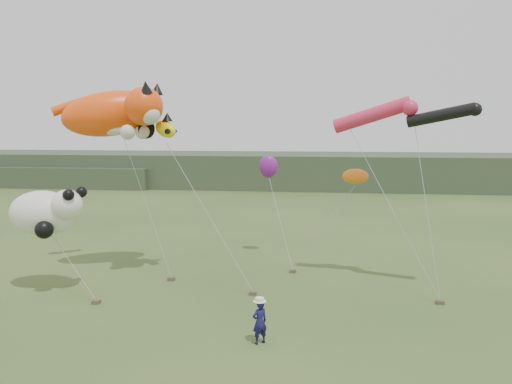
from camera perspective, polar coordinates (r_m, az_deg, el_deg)
ground at (r=18.45m, az=-0.43°, el=-15.91°), size 120.00×120.00×0.00m
headland at (r=61.94m, az=2.17°, el=2.47°), size 90.00×13.00×4.00m
festival_attendant at (r=17.43m, az=0.42°, el=-14.64°), size 0.66×0.62×1.52m
sandbag_anchors at (r=22.90m, az=-0.69°, el=-10.96°), size 14.53×5.77×0.16m
cat_kite at (r=25.48m, az=-15.43°, el=8.73°), size 6.44×3.97×2.92m
fish_kite at (r=24.86m, az=-11.24°, el=7.15°), size 2.67×1.73×1.35m
tube_kites at (r=23.38m, az=16.19°, el=8.57°), size 6.15×2.52×1.69m
panda_kite at (r=24.02m, az=-22.84°, el=-2.15°), size 3.55×2.30×2.21m
misc_kites at (r=26.63m, az=5.32°, el=2.48°), size 5.77×4.16×1.28m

